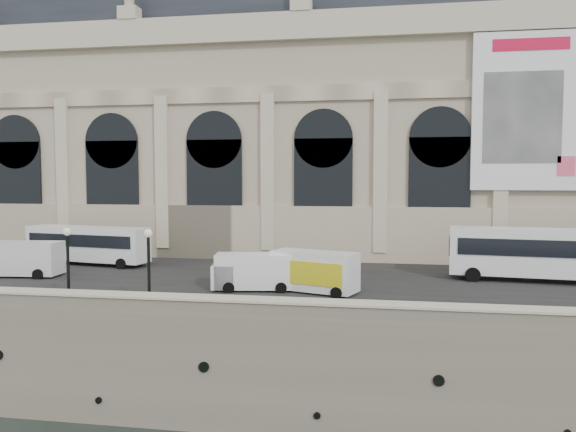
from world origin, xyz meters
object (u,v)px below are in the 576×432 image
Objects in this scene: lamp_left at (68,267)px; lamp_right at (149,270)px; van_b at (17,259)px; van_c at (251,272)px; box_truck at (309,272)px; bus_right at (544,253)px; bus_left at (88,244)px.

lamp_left is 1.00× the size of lamp_right.
van_b is 12.55m from lamp_left.
van_b is 18.84m from van_c.
box_truck is at bearing 2.32° from van_c.
bus_right is at bearing 22.96° from lamp_left.
bus_right is at bearing 6.05° from van_b.
bus_left is 0.86× the size of bus_right.
bus_right is 17.36m from box_truck.
lamp_right is at bearing -50.99° from bus_left.
bus_right is at bearing 20.73° from box_truck.
bus_right reaches higher than van_b.
box_truck is (20.34, -8.25, -0.50)m from bus_left.
van_c is (18.72, -2.18, -0.11)m from van_b.
box_truck is at bearing 25.57° from lamp_left.
bus_left is at bearing 157.92° from box_truck.
bus_left is 1.98× the size of van_c.
lamp_right is (-4.38, -6.45, 1.06)m from van_c.
bus_right is 32.15m from lamp_left.
box_truck is 1.52× the size of lamp_left.
bus_right is (36.56, -2.11, 0.31)m from bus_left.
bus_left is at bearing 115.38° from lamp_left.
van_c is at bearing 55.78° from lamp_right.
van_c is (-20.14, -6.30, -0.91)m from bus_right.
van_c is (16.42, -8.41, -0.60)m from bus_left.
van_b is 0.88× the size of box_truck.
lamp_left is at bearing -157.04° from bus_right.
lamp_left is (-9.47, -6.25, 1.05)m from van_c.
bus_right is 2.88× the size of lamp_left.
lamp_right is (-8.30, -6.61, 0.95)m from box_truck.
bus_right is 21.12m from van_c.
van_b is at bearing -173.95° from bus_right.
box_truck is 1.51× the size of lamp_right.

